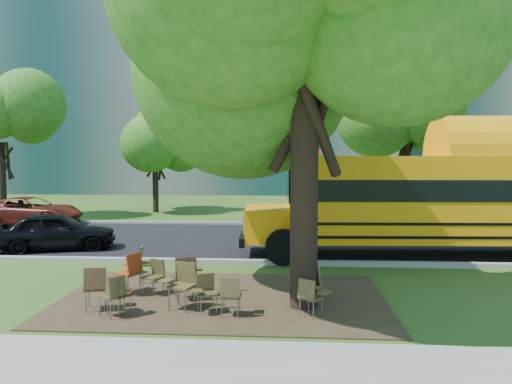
# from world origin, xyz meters

# --- Properties ---
(ground) EXTENTS (160.00, 160.00, 0.00)m
(ground) POSITION_xyz_m (0.00, 0.00, 0.00)
(ground) COLOR #355019
(ground) RESTS_ON ground
(dirt_patch) EXTENTS (7.00, 4.50, 0.03)m
(dirt_patch) POSITION_xyz_m (1.00, -0.50, 0.01)
(dirt_patch) COLOR #382819
(dirt_patch) RESTS_ON ground
(asphalt_road) EXTENTS (80.00, 8.00, 0.04)m
(asphalt_road) POSITION_xyz_m (0.00, 7.00, 0.02)
(asphalt_road) COLOR black
(asphalt_road) RESTS_ON ground
(kerb_near) EXTENTS (80.00, 0.25, 0.14)m
(kerb_near) POSITION_xyz_m (0.00, 3.00, 0.07)
(kerb_near) COLOR gray
(kerb_near) RESTS_ON ground
(kerb_far) EXTENTS (80.00, 0.25, 0.14)m
(kerb_far) POSITION_xyz_m (0.00, 11.10, 0.07)
(kerb_far) COLOR gray
(kerb_far) RESTS_ON ground
(building_main) EXTENTS (38.00, 16.00, 22.00)m
(building_main) POSITION_xyz_m (-8.00, 36.00, 11.00)
(building_main) COLOR slate
(building_main) RESTS_ON ground
(bg_tree_0) EXTENTS (5.20, 5.20, 7.18)m
(bg_tree_0) POSITION_xyz_m (-12.00, 13.00, 4.57)
(bg_tree_0) COLOR black
(bg_tree_0) RESTS_ON ground
(bg_tree_2) EXTENTS (4.80, 4.80, 6.62)m
(bg_tree_2) POSITION_xyz_m (-5.00, 16.00, 4.21)
(bg_tree_2) COLOR black
(bg_tree_2) RESTS_ON ground
(bg_tree_3) EXTENTS (5.60, 5.60, 7.84)m
(bg_tree_3) POSITION_xyz_m (8.00, 14.00, 5.03)
(bg_tree_3) COLOR black
(bg_tree_3) RESTS_ON ground
(main_tree) EXTENTS (7.20, 7.20, 9.74)m
(main_tree) POSITION_xyz_m (2.72, -1.02, 6.12)
(main_tree) COLOR black
(main_tree) RESTS_ON ground
(school_bus) EXTENTS (12.85, 3.45, 3.11)m
(school_bus) POSITION_xyz_m (7.97, 4.54, 1.80)
(school_bus) COLOR #FA9B07
(school_bus) RESTS_ON ground
(chair_0) EXTENTS (0.62, 0.65, 0.91)m
(chair_0) POSITION_xyz_m (-1.39, -1.53, 0.56)
(chair_0) COLOR #412917
(chair_0) RESTS_ON ground
(chair_1) EXTENTS (0.66, 0.52, 0.79)m
(chair_1) POSITION_xyz_m (-0.87, -1.81, 0.49)
(chair_1) COLOR #492C1A
(chair_1) RESTS_ON ground
(chair_2) EXTENTS (0.55, 0.70, 0.83)m
(chair_2) POSITION_xyz_m (-0.91, -1.88, 0.51)
(chair_2) COLOR #46401E
(chair_2) RESTS_ON ground
(chair_3) EXTENTS (0.75, 0.58, 0.95)m
(chair_3) POSITION_xyz_m (0.27, -1.29, 0.59)
(chair_3) COLOR brown
(chair_3) RESTS_ON ground
(chair_4) EXTENTS (0.51, 0.46, 0.80)m
(chair_4) POSITION_xyz_m (1.33, -1.73, 0.49)
(chair_4) COLOR #443B1D
(chair_4) RESTS_ON ground
(chair_5) EXTENTS (0.54, 0.61, 0.78)m
(chair_5) POSITION_xyz_m (0.78, -1.50, 0.48)
(chair_5) COLOR #4D4021
(chair_5) RESTS_ON ground
(chair_6) EXTENTS (0.71, 0.62, 0.91)m
(chair_6) POSITION_xyz_m (2.83, -0.97, 0.56)
(chair_6) COLOR #4B4620
(chair_6) RESTS_ON ground
(chair_7) EXTENTS (0.66, 0.52, 0.78)m
(chair_7) POSITION_xyz_m (2.84, -1.71, 0.48)
(chair_7) COLOR #504622
(chair_7) RESTS_ON ground
(chair_8) EXTENTS (0.62, 0.78, 0.96)m
(chair_8) POSITION_xyz_m (-1.11, -0.35, 0.59)
(chair_8) COLOR #A83512
(chair_8) RESTS_ON ground
(chair_9) EXTENTS (0.66, 0.52, 0.81)m
(chair_9) POSITION_xyz_m (-0.60, -0.29, 0.50)
(chair_9) COLOR #4C4321
(chair_9) RESTS_ON ground
(chair_10) EXTENTS (0.63, 0.62, 0.91)m
(chair_10) POSITION_xyz_m (-1.05, 0.73, 0.57)
(chair_10) COLOR #4F4922
(chair_10) RESTS_ON ground
(chair_11) EXTENTS (0.66, 0.74, 0.97)m
(chair_11) POSITION_xyz_m (0.23, -0.70, 0.60)
(chair_11) COLOR #472B19
(chair_11) RESTS_ON ground
(chair_12) EXTENTS (0.56, 0.72, 0.93)m
(chair_12) POSITION_xyz_m (2.75, -0.34, 0.57)
(chair_12) COLOR #D44E16
(chair_12) RESTS_ON ground
(black_car) EXTENTS (4.02, 2.52, 1.27)m
(black_car) POSITION_xyz_m (-5.22, 4.66, 0.64)
(black_car) COLOR black
(black_car) RESTS_ON ground
(bg_car_red) EXTENTS (4.58, 2.12, 1.27)m
(bg_car_red) POSITION_xyz_m (-9.22, 10.43, 0.64)
(bg_car_red) COLOR #5B1A0F
(bg_car_red) RESTS_ON ground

